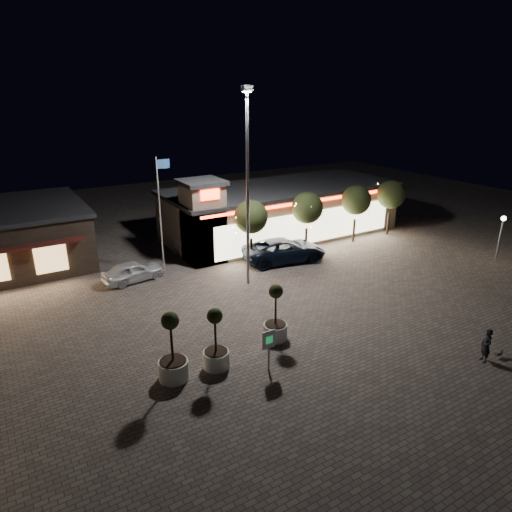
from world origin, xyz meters
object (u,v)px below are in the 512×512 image
pedestrian (486,346)px  planter_left (173,359)px  white_sedan (133,271)px  planter_mid (216,349)px  valet_sign (269,343)px  pickup_truck (285,250)px

pedestrian → planter_left: size_ratio=0.51×
white_sedan → pedestrian: (11.38, -18.04, 0.15)m
planter_left → planter_mid: 2.03m
valet_sign → planter_mid: bearing=143.0°
pickup_truck → planter_left: planter_left is taller
valet_sign → pickup_truck: bearing=52.7°
pickup_truck → planter_mid: bearing=144.2°
white_sedan → planter_mid: 11.92m
pickup_truck → planter_mid: planter_mid is taller
pickup_truck → planter_left: (-12.55, -9.65, 0.15)m
planter_left → white_sedan: bearing=81.6°
planter_left → planter_mid: bearing=-4.7°
white_sedan → pickup_truck: bearing=-109.3°
pickup_truck → planter_left: size_ratio=1.88×
planter_left → valet_sign: 4.31m
pedestrian → planter_mid: planter_mid is taller
white_sedan → planter_mid: (0.29, -11.91, 0.24)m
valet_sign → white_sedan: bearing=99.5°
planter_left → planter_mid: size_ratio=1.09×
white_sedan → pedestrian: 21.33m
planter_left → valet_sign: planter_left is taller
white_sedan → valet_sign: size_ratio=1.99×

